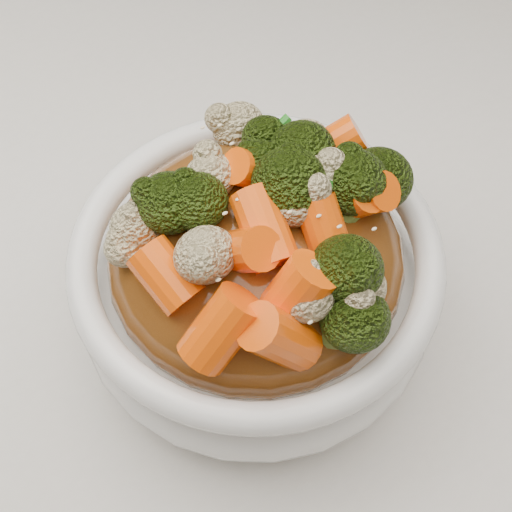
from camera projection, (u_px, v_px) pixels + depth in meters
dining_table at (218, 469)px, 0.84m from camera, size 1.20×0.80×0.75m
tablecloth at (198, 300)px, 0.54m from camera, size 1.20×0.80×0.04m
bowl at (256, 286)px, 0.48m from camera, size 0.27×0.27×0.08m
sauce_base at (256, 259)px, 0.45m from camera, size 0.22×0.22×0.09m
carrots at (256, 192)px, 0.40m from camera, size 0.22×0.22×0.05m
broccoli at (256, 193)px, 0.40m from camera, size 0.22×0.22×0.04m
cauliflower at (256, 195)px, 0.40m from camera, size 0.22×0.22×0.04m
scallions at (256, 190)px, 0.40m from camera, size 0.16×0.16×0.02m
sesame_seeds at (256, 190)px, 0.40m from camera, size 0.19×0.19×0.01m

